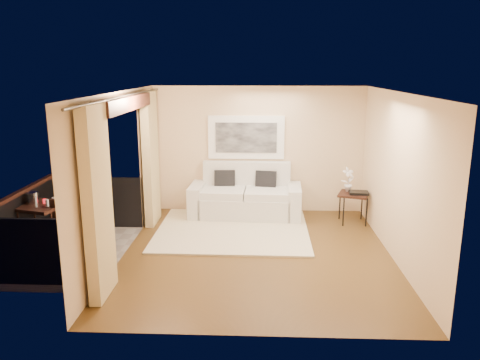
# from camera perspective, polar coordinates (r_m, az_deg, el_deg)

# --- Properties ---
(floor) EXTENTS (5.00, 5.00, 0.00)m
(floor) POSITION_cam_1_polar(r_m,az_deg,el_deg) (8.03, 2.05, -8.96)
(floor) COLOR brown
(floor) RESTS_ON ground
(room_shell) EXTENTS (5.00, 6.40, 5.00)m
(room_shell) POSITION_cam_1_polar(r_m,az_deg,el_deg) (7.74, -13.96, 9.06)
(room_shell) COLOR white
(room_shell) RESTS_ON ground
(balcony) EXTENTS (1.81, 2.60, 1.17)m
(balcony) POSITION_cam_1_polar(r_m,az_deg,el_deg) (8.63, -20.62, -6.96)
(balcony) COLOR #605B56
(balcony) RESTS_ON ground
(curtains) EXTENTS (0.16, 4.80, 2.64)m
(curtains) POSITION_cam_1_polar(r_m,az_deg,el_deg) (7.91, -13.33, 0.49)
(curtains) COLOR #CBB77D
(curtains) RESTS_ON ground
(artwork) EXTENTS (1.62, 0.07, 0.92)m
(artwork) POSITION_cam_1_polar(r_m,az_deg,el_deg) (9.99, 0.76, 5.21)
(artwork) COLOR white
(artwork) RESTS_ON room_shell
(rug) EXTENTS (2.90, 2.54, 0.04)m
(rug) POSITION_cam_1_polar(r_m,az_deg,el_deg) (9.06, -0.91, -6.14)
(rug) COLOR beige
(rug) RESTS_ON floor
(sofa) EXTENTS (2.35, 1.10, 1.11)m
(sofa) POSITION_cam_1_polar(r_m,az_deg,el_deg) (9.90, 0.69, -2.15)
(sofa) COLOR silver
(sofa) RESTS_ON floor
(side_table) EXTENTS (0.72, 0.72, 0.62)m
(side_table) POSITION_cam_1_polar(r_m,az_deg,el_deg) (9.66, 13.68, -1.92)
(side_table) COLOR black
(side_table) RESTS_ON floor
(tray) EXTENTS (0.40, 0.31, 0.05)m
(tray) POSITION_cam_1_polar(r_m,az_deg,el_deg) (9.62, 14.27, -1.51)
(tray) COLOR black
(tray) RESTS_ON side_table
(orchid) EXTENTS (0.32, 0.28, 0.50)m
(orchid) POSITION_cam_1_polar(r_m,az_deg,el_deg) (9.69, 13.06, 0.05)
(orchid) COLOR white
(orchid) RESTS_ON side_table
(bistro_table) EXTENTS (0.85, 0.85, 0.81)m
(bistro_table) POSITION_cam_1_polar(r_m,az_deg,el_deg) (8.63, -23.01, -3.31)
(bistro_table) COLOR black
(bistro_table) RESTS_ON balcony
(balcony_chair_far) EXTENTS (0.56, 0.57, 1.03)m
(balcony_chair_far) POSITION_cam_1_polar(r_m,az_deg,el_deg) (9.00, -18.75, -3.15)
(balcony_chair_far) COLOR black
(balcony_chair_far) RESTS_ON balcony
(balcony_chair_near) EXTENTS (0.41, 0.42, 0.95)m
(balcony_chair_near) POSITION_cam_1_polar(r_m,az_deg,el_deg) (8.32, -20.95, -5.04)
(balcony_chair_near) COLOR black
(balcony_chair_near) RESTS_ON balcony
(ice_bucket) EXTENTS (0.18, 0.18, 0.20)m
(ice_bucket) POSITION_cam_1_polar(r_m,az_deg,el_deg) (8.72, -23.92, -2.00)
(ice_bucket) COLOR silver
(ice_bucket) RESTS_ON bistro_table
(candle) EXTENTS (0.06, 0.06, 0.07)m
(candle) POSITION_cam_1_polar(r_m,az_deg,el_deg) (8.68, -22.72, -2.39)
(candle) COLOR red
(candle) RESTS_ON bistro_table
(vase) EXTENTS (0.04, 0.04, 0.18)m
(vase) POSITION_cam_1_polar(r_m,az_deg,el_deg) (8.47, -23.64, -2.47)
(vase) COLOR silver
(vase) RESTS_ON bistro_table
(glass_a) EXTENTS (0.06, 0.06, 0.12)m
(glass_a) POSITION_cam_1_polar(r_m,az_deg,el_deg) (8.46, -22.45, -2.59)
(glass_a) COLOR silver
(glass_a) RESTS_ON bistro_table
(glass_b) EXTENTS (0.06, 0.06, 0.12)m
(glass_b) POSITION_cam_1_polar(r_m,az_deg,el_deg) (8.55, -21.75, -2.37)
(glass_b) COLOR silver
(glass_b) RESTS_ON bistro_table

